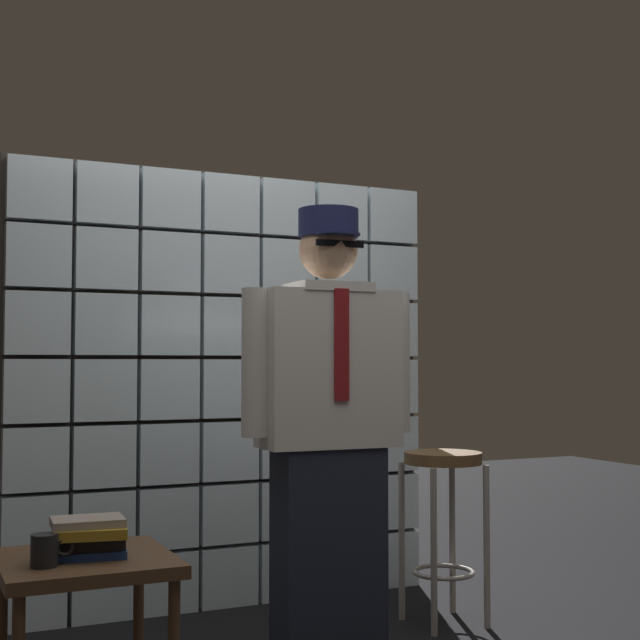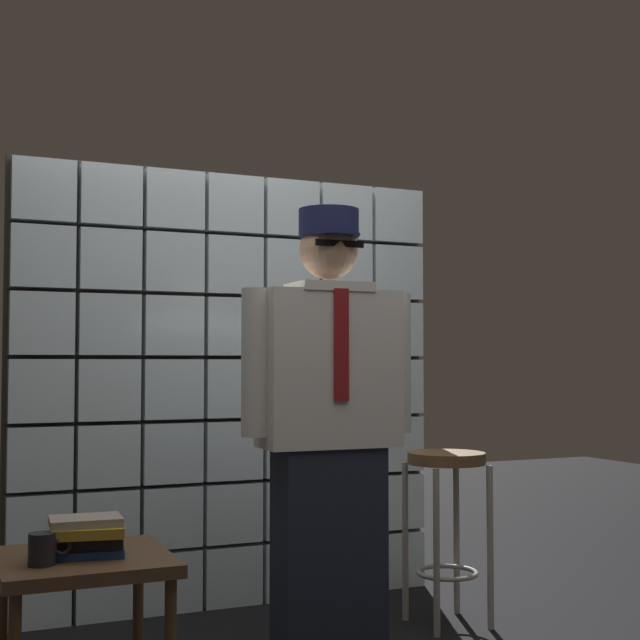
{
  "view_description": "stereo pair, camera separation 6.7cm",
  "coord_description": "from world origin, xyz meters",
  "px_view_note": "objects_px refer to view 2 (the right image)",
  "views": [
    {
      "loc": [
        -1.4,
        -2.67,
        1.13
      ],
      "look_at": [
        -0.01,
        0.31,
        1.29
      ],
      "focal_mm": 50.54,
      "sensor_mm": 36.0,
      "label": 1
    },
    {
      "loc": [
        -1.34,
        -2.7,
        1.13
      ],
      "look_at": [
        -0.01,
        0.31,
        1.29
      ],
      "focal_mm": 50.54,
      "sensor_mm": 36.0,
      "label": 2
    }
  ],
  "objects_px": {
    "book_stack": "(88,536)",
    "coffee_mug": "(43,549)",
    "bar_stool": "(447,496)",
    "side_table": "(83,579)",
    "standing_person": "(329,428)"
  },
  "relations": [
    {
      "from": "standing_person",
      "to": "book_stack",
      "type": "relative_size",
      "value": 6.89
    },
    {
      "from": "bar_stool",
      "to": "standing_person",
      "type": "bearing_deg",
      "value": -154.52
    },
    {
      "from": "book_stack",
      "to": "coffee_mug",
      "type": "bearing_deg",
      "value": -151.68
    },
    {
      "from": "bar_stool",
      "to": "book_stack",
      "type": "relative_size",
      "value": 2.99
    },
    {
      "from": "bar_stool",
      "to": "side_table",
      "type": "height_order",
      "value": "bar_stool"
    },
    {
      "from": "bar_stool",
      "to": "coffee_mug",
      "type": "distance_m",
      "value": 1.86
    },
    {
      "from": "standing_person",
      "to": "side_table",
      "type": "bearing_deg",
      "value": -167.99
    },
    {
      "from": "side_table",
      "to": "bar_stool",
      "type": "bearing_deg",
      "value": 17.42
    },
    {
      "from": "side_table",
      "to": "coffee_mug",
      "type": "distance_m",
      "value": 0.2
    },
    {
      "from": "standing_person",
      "to": "bar_stool",
      "type": "xyz_separation_m",
      "value": [
        0.72,
        0.34,
        -0.34
      ]
    },
    {
      "from": "standing_person",
      "to": "bar_stool",
      "type": "relative_size",
      "value": 2.3
    },
    {
      "from": "bar_stool",
      "to": "book_stack",
      "type": "bearing_deg",
      "value": -161.97
    },
    {
      "from": "standing_person",
      "to": "bar_stool",
      "type": "bearing_deg",
      "value": 26.96
    },
    {
      "from": "standing_person",
      "to": "bar_stool",
      "type": "height_order",
      "value": "standing_person"
    },
    {
      "from": "standing_person",
      "to": "coffee_mug",
      "type": "distance_m",
      "value": 1.12
    }
  ]
}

